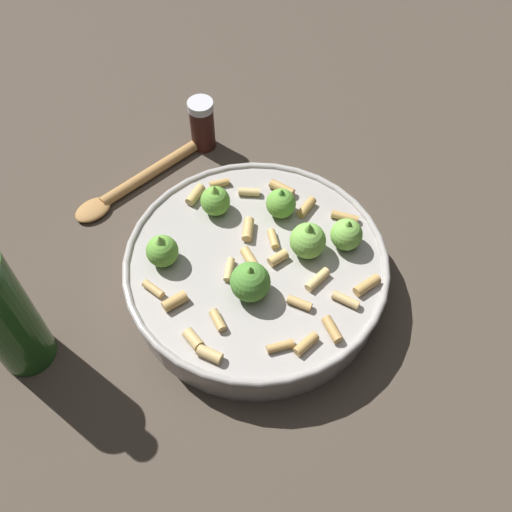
% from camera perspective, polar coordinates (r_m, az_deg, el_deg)
% --- Properties ---
extents(ground_plane, '(2.40, 2.40, 0.00)m').
position_cam_1_polar(ground_plane, '(0.73, 0.00, -2.84)').
color(ground_plane, '#42382D').
extents(cooking_pan, '(0.31, 0.31, 0.11)m').
position_cam_1_polar(cooking_pan, '(0.70, 0.05, -1.32)').
color(cooking_pan, '#9E9993').
rests_on(cooking_pan, ground).
extents(pepper_shaker, '(0.04, 0.04, 0.08)m').
position_cam_1_polar(pepper_shaker, '(0.86, -5.27, 12.67)').
color(pepper_shaker, '#33140F').
rests_on(pepper_shaker, ground).
extents(olive_oil_bottle, '(0.06, 0.06, 0.23)m').
position_cam_1_polar(olive_oil_bottle, '(0.66, -23.71, -4.91)').
color(olive_oil_bottle, '#1E4C19').
rests_on(olive_oil_bottle, ground).
extents(wooden_spoon, '(0.21, 0.14, 0.02)m').
position_cam_1_polar(wooden_spoon, '(0.84, -11.54, 7.12)').
color(wooden_spoon, '#9E703D').
rests_on(wooden_spoon, ground).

